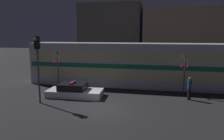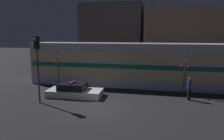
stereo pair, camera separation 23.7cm
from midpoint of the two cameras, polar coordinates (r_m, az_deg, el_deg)
name	(u,v)px [view 1 (the left image)]	position (r m, az deg, el deg)	size (l,w,h in m)	color
ground_plane	(100,108)	(15.23, -3.51, -9.86)	(120.00, 120.00, 0.00)	black
train	(143,65)	(21.37, 7.78, 1.35)	(22.49, 3.16, 4.17)	silver
police_car	(74,91)	(18.11, -10.16, -5.44)	(4.55, 2.23, 1.20)	silver
pedestrian	(189,88)	(17.78, 19.20, -4.52)	(0.30, 0.30, 1.77)	black
crossing_signal_near	(185,71)	(18.92, 18.09, -0.34)	(0.71, 0.29, 3.41)	#4C4C51
crossing_signal_far	(58,67)	(21.01, -14.32, 0.82)	(0.71, 0.29, 3.46)	#4C4C51
traffic_light_corner	(38,57)	(16.47, -19.26, 3.23)	(0.30, 0.46, 4.87)	#4C4C51
building_left	(111,38)	(30.25, -0.48, 8.35)	(8.22, 4.34, 9.04)	#47423D
building_center	(193,42)	(28.82, 20.21, 6.78)	(11.66, 5.08, 8.07)	brown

